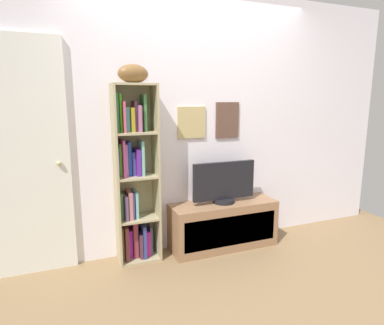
{
  "coord_description": "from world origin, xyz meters",
  "views": [
    {
      "loc": [
        -1.24,
        -1.99,
        1.54
      ],
      "look_at": [
        -0.12,
        0.85,
        0.95
      ],
      "focal_mm": 30.74,
      "sensor_mm": 36.0,
      "label": 1
    }
  ],
  "objects_px": {
    "football": "(133,74)",
    "door": "(20,160)",
    "bookshelf": "(133,180)",
    "tv_stand": "(223,225)",
    "television": "(224,183)"
  },
  "relations": [
    {
      "from": "football",
      "to": "door",
      "type": "relative_size",
      "value": 0.14
    },
    {
      "from": "tv_stand",
      "to": "door",
      "type": "bearing_deg",
      "value": 174.93
    },
    {
      "from": "football",
      "to": "door",
      "type": "bearing_deg",
      "value": 173.7
    },
    {
      "from": "bookshelf",
      "to": "tv_stand",
      "type": "height_order",
      "value": "bookshelf"
    },
    {
      "from": "television",
      "to": "tv_stand",
      "type": "bearing_deg",
      "value": -90.0
    },
    {
      "from": "television",
      "to": "door",
      "type": "bearing_deg",
      "value": 174.96
    },
    {
      "from": "television",
      "to": "door",
      "type": "relative_size",
      "value": 0.33
    },
    {
      "from": "television",
      "to": "door",
      "type": "height_order",
      "value": "door"
    },
    {
      "from": "bookshelf",
      "to": "football",
      "type": "distance_m",
      "value": 0.97
    },
    {
      "from": "bookshelf",
      "to": "door",
      "type": "height_order",
      "value": "door"
    },
    {
      "from": "bookshelf",
      "to": "tv_stand",
      "type": "relative_size",
      "value": 1.5
    },
    {
      "from": "bookshelf",
      "to": "door",
      "type": "xyz_separation_m",
      "value": [
        -0.94,
        0.08,
        0.24
      ]
    },
    {
      "from": "tv_stand",
      "to": "television",
      "type": "distance_m",
      "value": 0.45
    },
    {
      "from": "bookshelf",
      "to": "television",
      "type": "height_order",
      "value": "bookshelf"
    },
    {
      "from": "football",
      "to": "door",
      "type": "xyz_separation_m",
      "value": [
        -0.96,
        0.11,
        -0.73
      ]
    }
  ]
}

